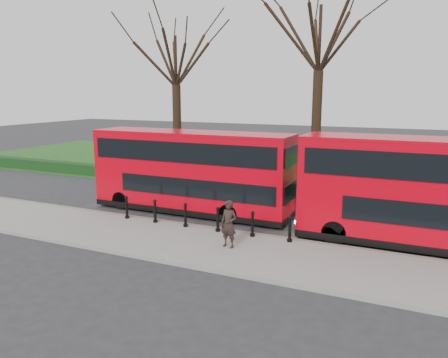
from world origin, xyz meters
The scene contains 13 objects.
ground centered at (0.00, 0.00, 0.00)m, with size 120.00×120.00×0.00m, color #28282B.
pavement centered at (0.00, -3.00, 0.07)m, with size 60.00×4.00×0.15m, color gray.
kerb centered at (0.00, -1.00, 0.07)m, with size 60.00×0.25×0.16m, color slate.
grass_verge centered at (0.00, 15.00, 0.03)m, with size 60.00×18.00×0.06m, color #1A4C19.
hedge centered at (0.00, 6.80, 0.40)m, with size 60.00×0.90×0.80m, color black.
yellow_line_outer centered at (0.00, -0.70, 0.01)m, with size 60.00×0.10×0.01m, color yellow.
yellow_line_inner centered at (0.00, -0.50, 0.01)m, with size 60.00×0.10×0.01m, color yellow.
tree_left centered at (-8.00, 10.00, 8.38)m, with size 7.38×7.38×11.53m.
tree_mid centered at (2.00, 10.00, 9.45)m, with size 8.31×8.31×12.98m.
bollard_row centered at (-0.16, -1.35, 0.65)m, with size 7.88×0.15×1.00m.
bus_lead centered at (-2.09, 1.28, 2.01)m, with size 10.05×2.31×4.00m.
bus_rear centered at (8.94, 0.59, 2.11)m, with size 10.52×2.42×4.18m.
pedestrian centered at (1.79, -2.87, 1.05)m, with size 0.65×0.43×1.79m, color black.
Camera 1 is at (8.12, -17.12, 5.87)m, focal length 35.00 mm.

